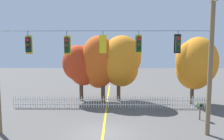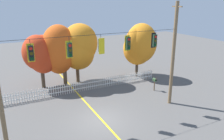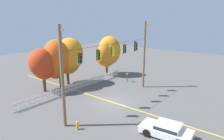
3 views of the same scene
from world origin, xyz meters
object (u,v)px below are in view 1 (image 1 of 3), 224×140
object	(u,v)px
autumn_oak_far_east	(121,63)
traffic_signal_northbound_secondary	(67,45)
traffic_signal_westbound_side	(139,44)
autumn_maple_near_fence	(81,65)
traffic_signal_eastbound_side	(28,45)
autumn_maple_far_west	(195,64)
autumn_maple_mid	(99,62)
traffic_signal_southbound_primary	(178,44)
traffic_signal_northbound_primary	(103,44)
roadside_mailbox	(200,106)

from	to	relation	value
autumn_oak_far_east	traffic_signal_northbound_secondary	bearing A→B (deg)	-112.12
traffic_signal_westbound_side	autumn_maple_near_fence	world-z (taller)	traffic_signal_westbound_side
traffic_signal_westbound_side	autumn_maple_near_fence	bearing A→B (deg)	118.62
traffic_signal_eastbound_side	traffic_signal_northbound_secondary	size ratio (longest dim) A/B	0.97
traffic_signal_westbound_side	autumn_oak_far_east	xyz separation A→B (m)	(-0.90, 8.85, -1.93)
autumn_oak_far_east	autumn_maple_near_fence	bearing A→B (deg)	176.30
autumn_maple_far_west	autumn_maple_mid	bearing A→B (deg)	173.02
traffic_signal_westbound_side	traffic_signal_southbound_primary	xyz separation A→B (m)	(2.45, 0.00, 0.03)
traffic_signal_northbound_primary	roadside_mailbox	xyz separation A→B (m)	(7.33, 3.04, -4.78)
traffic_signal_northbound_primary	traffic_signal_southbound_primary	size ratio (longest dim) A/B	0.99
autumn_maple_near_fence	roadside_mailbox	xyz separation A→B (m)	(10.07, -6.09, -2.63)
traffic_signal_eastbound_side	autumn_maple_near_fence	distance (m)	9.56
autumn_oak_far_east	roadside_mailbox	size ratio (longest dim) A/B	4.93
traffic_signal_westbound_side	roadside_mailbox	distance (m)	7.61
traffic_signal_eastbound_side	autumn_maple_far_west	bearing A→B (deg)	30.28
traffic_signal_eastbound_side	traffic_signal_westbound_side	size ratio (longest dim) A/B	1.02
traffic_signal_westbound_side	autumn_maple_far_west	world-z (taller)	traffic_signal_westbound_side
autumn_maple_mid	roadside_mailbox	xyz separation A→B (m)	(8.19, -5.75, -2.88)
traffic_signal_northbound_secondary	autumn_oak_far_east	bearing A→B (deg)	67.88
traffic_signal_westbound_side	autumn_oak_far_east	bearing A→B (deg)	95.83
traffic_signal_westbound_side	roadside_mailbox	world-z (taller)	traffic_signal_westbound_side
traffic_signal_southbound_primary	autumn_maple_near_fence	distance (m)	11.95
autumn_maple_mid	autumn_oak_far_east	world-z (taller)	autumn_oak_far_east
traffic_signal_northbound_primary	roadside_mailbox	bearing A→B (deg)	22.52
traffic_signal_eastbound_side	traffic_signal_westbound_side	distance (m)	6.94
traffic_signal_westbound_side	autumn_maple_near_fence	distance (m)	10.60
traffic_signal_southbound_primary	autumn_maple_near_fence	size ratio (longest dim) A/B	0.24
traffic_signal_southbound_primary	autumn_oak_far_east	distance (m)	9.66
traffic_signal_westbound_side	autumn_maple_mid	bearing A→B (deg)	109.43
traffic_signal_eastbound_side	autumn_maple_mid	xyz separation A→B (m)	(3.85, 8.77, -1.85)
traffic_signal_southbound_primary	autumn_maple_mid	world-z (taller)	traffic_signal_southbound_primary
traffic_signal_northbound_primary	roadside_mailbox	world-z (taller)	traffic_signal_northbound_primary
autumn_oak_far_east	autumn_maple_far_west	world-z (taller)	autumn_oak_far_east
traffic_signal_northbound_primary	autumn_oak_far_east	distance (m)	9.17
autumn_maple_mid	roadside_mailbox	world-z (taller)	autumn_maple_mid
traffic_signal_northbound_primary	autumn_maple_mid	xyz separation A→B (m)	(-0.86, 8.79, -1.90)
roadside_mailbox	traffic_signal_northbound_primary	bearing A→B (deg)	-157.48
autumn_maple_mid	traffic_signal_northbound_secondary	bearing A→B (deg)	-99.12
autumn_maple_near_fence	autumn_oak_far_east	xyz separation A→B (m)	(4.07, -0.26, 0.21)
traffic_signal_northbound_primary	autumn_maple_mid	bearing A→B (deg)	95.60
traffic_signal_northbound_secondary	autumn_maple_mid	world-z (taller)	traffic_signal_northbound_secondary
traffic_signal_northbound_primary	traffic_signal_westbound_side	size ratio (longest dim) A/B	0.97
roadside_mailbox	autumn_maple_mid	bearing A→B (deg)	144.93
traffic_signal_eastbound_side	traffic_signal_northbound_primary	size ratio (longest dim) A/B	1.05
traffic_signal_southbound_primary	traffic_signal_northbound_secondary	bearing A→B (deg)	-180.00
traffic_signal_northbound_secondary	traffic_signal_westbound_side	size ratio (longest dim) A/B	1.05
autumn_maple_mid	autumn_oak_far_east	bearing A→B (deg)	2.05
autumn_maple_near_fence	autumn_maple_far_west	xyz separation A→B (m)	(11.11, -1.47, 0.17)
autumn_maple_mid	roadside_mailbox	bearing A→B (deg)	-35.07
autumn_maple_near_fence	traffic_signal_northbound_primary	bearing A→B (deg)	-73.29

